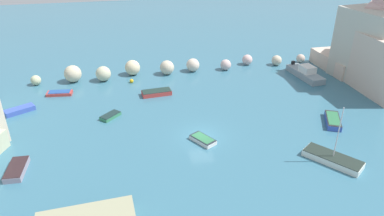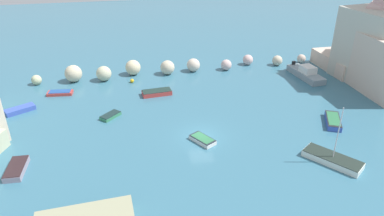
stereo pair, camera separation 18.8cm
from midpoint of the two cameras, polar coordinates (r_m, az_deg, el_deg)
name	(u,v)px [view 1 (the left image)]	position (r m, az deg, el deg)	size (l,w,h in m)	color
cove_water	(201,136)	(37.23, 1.40, -4.54)	(160.00, 160.00, 0.00)	#386D83
rock_breakwater	(155,68)	(52.72, -6.07, 6.41)	(41.56, 3.74, 2.38)	#BDC196
channel_buoy	(132,81)	(50.56, -9.82, 4.33)	(0.55, 0.55, 0.55)	gold
moored_boat_0	(333,159)	(35.68, 21.59, -7.60)	(4.66, 5.38, 5.71)	white
moored_boat_1	(60,93)	(49.38, -20.68, 2.27)	(3.31, 1.72, 0.46)	#BE3D38
moored_boat_2	(20,110)	(46.53, -26.15, -0.29)	(3.53, 2.74, 0.56)	#3B57B8
moored_boat_3	(157,93)	(46.36, -5.84, 2.48)	(3.89, 1.87, 0.62)	#BE3C39
moored_boat_4	(110,116)	(41.72, -13.14, -1.24)	(2.51, 2.49, 0.43)	#347D55
moored_boat_5	(17,169)	(35.68, -26.56, -8.83)	(1.66, 3.41, 0.59)	gray
moored_boat_6	(305,73)	(54.17, 17.72, 5.39)	(2.82, 7.04, 1.84)	gray
moored_boat_7	(333,120)	(42.44, 21.65, -1.86)	(3.00, 4.12, 0.64)	#3551B4
moored_boat_8	(203,140)	(36.17, 1.61, -5.10)	(2.53, 3.03, 0.49)	silver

